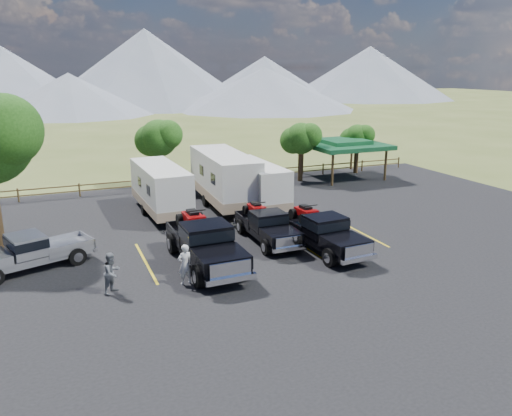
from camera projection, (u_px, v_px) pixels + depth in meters
name	position (u px, v px, depth m)	size (l,w,h in m)	color
ground	(297.00, 275.00, 22.37)	(320.00, 320.00, 0.00)	#4B5926
asphalt_lot	(269.00, 252.00, 25.03)	(44.00, 34.00, 0.04)	black
stall_lines	(262.00, 246.00, 25.91)	(12.12, 5.50, 0.01)	gold
tree_ne_a	(301.00, 139.00, 39.86)	(3.11, 2.92, 4.76)	black
tree_ne_b	(357.00, 138.00, 43.06)	(2.77, 2.59, 4.27)	black
tree_north	(158.00, 138.00, 37.48)	(3.46, 3.24, 5.25)	black
rail_fence	(213.00, 177.00, 39.39)	(36.12, 0.12, 1.00)	brown
pavilion	(344.00, 144.00, 41.52)	(6.20, 6.20, 3.22)	brown
mountain_range	(51.00, 73.00, 111.59)	(209.00, 71.00, 20.00)	slate
rig_left	(205.00, 242.00, 23.19)	(2.50, 6.90, 2.29)	black
rig_center	(266.00, 225.00, 26.41)	(1.98, 5.55, 1.85)	black
rig_right	(322.00, 231.00, 25.14)	(2.43, 6.19, 2.03)	black
trailer_left	(161.00, 189.00, 31.11)	(2.52, 8.87, 3.08)	white
trailer_center	(224.00, 179.00, 32.95)	(2.98, 10.19, 3.54)	white
trailer_right	(255.00, 185.00, 32.67)	(2.30, 8.43, 2.93)	white
pickup_silver	(31.00, 251.00, 22.66)	(5.89, 3.53, 1.69)	#9EA0A7
person_a	(185.00, 264.00, 21.11)	(0.65, 0.43, 1.78)	silver
person_b	(112.00, 273.00, 20.31)	(0.84, 0.66, 1.73)	slate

